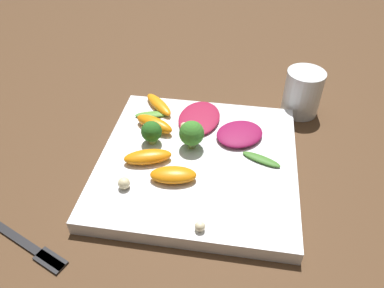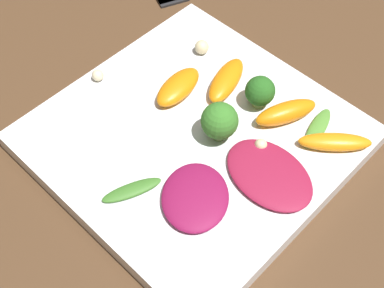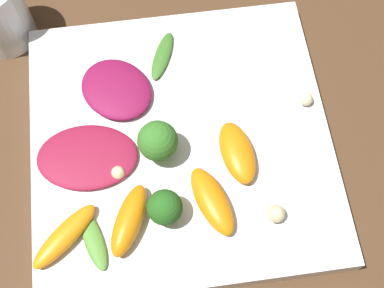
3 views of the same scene
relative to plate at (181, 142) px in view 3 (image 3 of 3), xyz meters
name	(u,v)px [view 3 (image 3 of 3)]	position (x,y,z in m)	size (l,w,h in m)	color
ground_plane	(181,146)	(0.00, 0.00, -0.01)	(2.40, 2.40, 0.00)	#4C331E
plate	(181,142)	(0.00, 0.00, 0.00)	(0.31, 0.31, 0.02)	white
radicchio_leaf_0	(87,157)	(0.10, 0.01, 0.02)	(0.11, 0.08, 0.01)	maroon
radicchio_leaf_1	(116,89)	(0.06, -0.06, 0.02)	(0.10, 0.11, 0.01)	maroon
orange_segment_0	(237,152)	(-0.05, 0.03, 0.02)	(0.04, 0.07, 0.02)	orange
orange_segment_1	(129,220)	(0.06, 0.08, 0.02)	(0.05, 0.08, 0.02)	orange
orange_segment_2	(65,236)	(0.12, 0.09, 0.02)	(0.07, 0.07, 0.02)	orange
orange_segment_3	(212,201)	(-0.02, 0.08, 0.02)	(0.05, 0.08, 0.02)	orange
broccoli_floret_0	(158,141)	(0.02, 0.01, 0.04)	(0.04, 0.04, 0.05)	#7A9E51
broccoli_floret_1	(165,208)	(0.02, 0.08, 0.03)	(0.03, 0.03, 0.04)	#7A9E51
arugula_sprig_0	(94,241)	(0.09, 0.10, 0.02)	(0.03, 0.06, 0.01)	#518E33
arugula_sprig_1	(162,56)	(0.01, -0.10, 0.01)	(0.04, 0.06, 0.01)	#3D7528
macadamia_nut_0	(276,214)	(-0.08, 0.10, 0.02)	(0.02, 0.02, 0.02)	beige
macadamia_nut_1	(306,99)	(-0.14, -0.02, 0.02)	(0.01, 0.01, 0.01)	beige
macadamia_nut_2	(118,173)	(0.07, 0.03, 0.02)	(0.01, 0.01, 0.01)	beige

